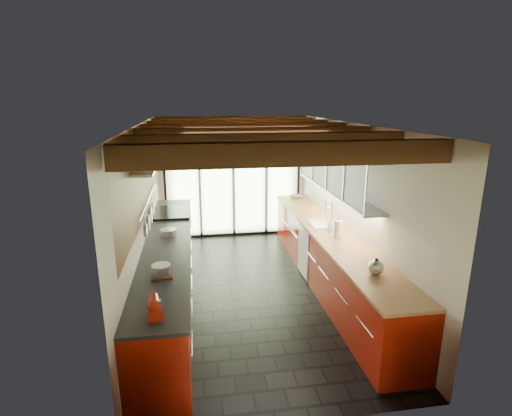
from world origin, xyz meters
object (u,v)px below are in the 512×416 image
at_px(stand_mixer, 155,308).
at_px(kettle, 376,266).
at_px(bowl, 295,196).
at_px(soap_bottle, 331,225).
at_px(paper_towel, 338,230).

xyz_separation_m(stand_mixer, kettle, (2.54, 0.57, 0.01)).
distance_m(stand_mixer, bowl, 5.09).
bearing_deg(stand_mixer, soap_bottle, 40.79).
distance_m(paper_towel, soap_bottle, 0.34).
bearing_deg(paper_towel, kettle, -90.00).
bearing_deg(paper_towel, soap_bottle, 90.00).
bearing_deg(soap_bottle, bowl, 90.00).
distance_m(stand_mixer, soap_bottle, 3.35).
xyz_separation_m(paper_towel, soap_bottle, (0.00, 0.33, -0.04)).
xyz_separation_m(soap_bottle, bowl, (0.00, 2.22, -0.06)).
bearing_deg(stand_mixer, bowl, 60.05).
relative_size(kettle, soap_bottle, 1.33).
height_order(soap_bottle, bowl, soap_bottle).
relative_size(stand_mixer, paper_towel, 0.82).
xyz_separation_m(paper_towel, bowl, (0.00, 2.55, -0.10)).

